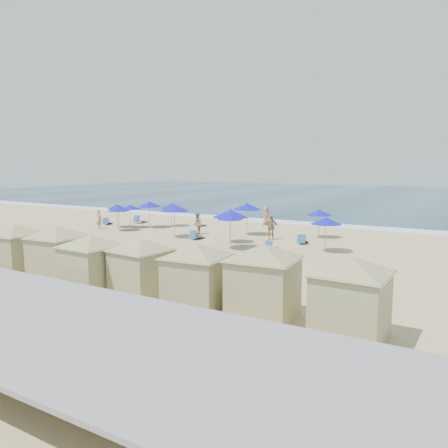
# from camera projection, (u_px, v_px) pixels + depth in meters

# --- Properties ---
(ground) EXTENTS (160.00, 160.00, 0.00)m
(ground) POSITION_uv_depth(u_px,v_px,m) (180.00, 249.00, 28.32)
(ground) COLOR tan
(ground) RESTS_ON ground
(ocean) EXTENTS (160.00, 80.00, 0.06)m
(ocean) POSITION_uv_depth(u_px,v_px,m) (369.00, 196.00, 75.25)
(ocean) COLOR #0D2B4A
(ocean) RESTS_ON ground
(surf_line) EXTENTS (160.00, 2.50, 0.08)m
(surf_line) POSITION_uv_depth(u_px,v_px,m) (277.00, 222.00, 41.55)
(surf_line) COLOR white
(surf_line) RESTS_ON ground
(trash_bin) EXTENTS (0.97, 0.97, 0.80)m
(trash_bin) POSITION_uv_depth(u_px,v_px,m) (211.00, 268.00, 21.27)
(trash_bin) COLOR black
(trash_bin) RESTS_ON ground
(cabana_0) EXTENTS (4.47, 4.47, 2.81)m
(cabana_0) POSITION_uv_depth(u_px,v_px,m) (16.00, 243.00, 21.27)
(cabana_0) COLOR tan
(cabana_0) RESTS_ON ground
(cabana_1) EXTENTS (4.52, 4.52, 2.84)m
(cabana_1) POSITION_uv_depth(u_px,v_px,m) (58.00, 247.00, 20.22)
(cabana_1) COLOR tan
(cabana_1) RESTS_ON ground
(cabana_2) EXTENTS (4.39, 4.39, 2.76)m
(cabana_2) POSITION_uv_depth(u_px,v_px,m) (91.00, 256.00, 18.27)
(cabana_2) COLOR tan
(cabana_2) RESTS_ON ground
(cabana_3) EXTENTS (4.29, 4.29, 2.71)m
(cabana_3) POSITION_uv_depth(u_px,v_px,m) (141.00, 260.00, 17.65)
(cabana_3) COLOR tan
(cabana_3) RESTS_ON ground
(cabana_4) EXTENTS (4.43, 4.43, 2.79)m
(cabana_4) POSITION_uv_depth(u_px,v_px,m) (197.00, 268.00, 16.11)
(cabana_4) COLOR tan
(cabana_4) RESTS_ON ground
(cabana_5) EXTENTS (4.67, 4.67, 2.94)m
(cabana_5) POSITION_uv_depth(u_px,v_px,m) (264.00, 272.00, 15.22)
(cabana_5) COLOR tan
(cabana_5) RESTS_ON ground
(cabana_6) EXTENTS (4.56, 4.56, 2.86)m
(cabana_6) POSITION_uv_depth(u_px,v_px,m) (351.00, 288.00, 13.40)
(cabana_6) COLOR tan
(cabana_6) RESTS_ON ground
(umbrella_0) EXTENTS (1.81, 1.81, 2.06)m
(umbrella_0) POSITION_uv_depth(u_px,v_px,m) (117.00, 207.00, 37.91)
(umbrella_0) COLOR #A5A8AD
(umbrella_0) RESTS_ON ground
(umbrella_1) EXTENTS (1.82, 1.82, 2.07)m
(umbrella_1) POSITION_uv_depth(u_px,v_px,m) (130.00, 207.00, 37.59)
(umbrella_1) COLOR #A5A8AD
(umbrella_1) RESTS_ON ground
(umbrella_2) EXTENTS (2.05, 2.05, 2.34)m
(umbrella_2) POSITION_uv_depth(u_px,v_px,m) (149.00, 204.00, 37.67)
(umbrella_2) COLOR #A5A8AD
(umbrella_2) RESTS_ON ground
(umbrella_3) EXTENTS (1.84, 1.84, 2.10)m
(umbrella_3) POSITION_uv_depth(u_px,v_px,m) (118.00, 209.00, 35.86)
(umbrella_3) COLOR #A5A8AD
(umbrella_3) RESTS_ON ground
(umbrella_4) EXTENTS (1.82, 1.82, 2.08)m
(umbrella_4) POSITION_uv_depth(u_px,v_px,m) (171.00, 206.00, 38.60)
(umbrella_4) COLOR #A5A8AD
(umbrella_4) RESTS_ON ground
(umbrella_5) EXTENTS (2.24, 2.24, 2.55)m
(umbrella_5) POSITION_uv_depth(u_px,v_px,m) (174.00, 208.00, 32.55)
(umbrella_5) COLOR #A5A8AD
(umbrella_5) RESTS_ON ground
(umbrella_6) EXTENTS (1.82, 1.82, 2.07)m
(umbrella_6) POSITION_uv_depth(u_px,v_px,m) (230.00, 217.00, 30.43)
(umbrella_6) COLOR #A5A8AD
(umbrella_6) RESTS_ON ground
(umbrella_7) EXTENTS (2.23, 2.23, 2.54)m
(umbrella_7) POSITION_uv_depth(u_px,v_px,m) (247.00, 207.00, 33.72)
(umbrella_7) COLOR #A5A8AD
(umbrella_7) RESTS_ON ground
(umbrella_8) EXTENTS (2.32, 2.32, 2.64)m
(umbrella_8) POSITION_uv_depth(u_px,v_px,m) (230.00, 214.00, 27.98)
(umbrella_8) COLOR #A5A8AD
(umbrella_8) RESTS_ON ground
(umbrella_9) EXTENTS (1.91, 1.91, 2.18)m
(umbrella_9) POSITION_uv_depth(u_px,v_px,m) (319.00, 212.00, 32.38)
(umbrella_9) COLOR #A5A8AD
(umbrella_9) RESTS_ON ground
(umbrella_10) EXTENTS (1.97, 1.97, 2.24)m
(umbrella_10) POSITION_uv_depth(u_px,v_px,m) (326.00, 221.00, 27.06)
(umbrella_10) COLOR #A5A8AD
(umbrella_10) RESTS_ON ground
(beach_chair_0) EXTENTS (1.00, 1.35, 0.68)m
(beach_chair_0) POSITION_uv_depth(u_px,v_px,m) (107.00, 222.00, 39.68)
(beach_chair_0) COLOR #245084
(beach_chair_0) RESTS_ON ground
(beach_chair_1) EXTENTS (0.74, 1.45, 0.77)m
(beach_chair_1) POSITION_uv_depth(u_px,v_px,m) (139.00, 220.00, 40.78)
(beach_chair_1) COLOR #245084
(beach_chair_1) RESTS_ON ground
(beach_chair_2) EXTENTS (0.69, 1.22, 0.63)m
(beach_chair_2) POSITION_uv_depth(u_px,v_px,m) (200.00, 224.00, 38.54)
(beach_chair_2) COLOR #245084
(beach_chair_2) RESTS_ON ground
(beach_chair_3) EXTENTS (0.69, 1.36, 0.72)m
(beach_chair_3) POSITION_uv_depth(u_px,v_px,m) (196.00, 236.00, 31.82)
(beach_chair_3) COLOR #245084
(beach_chair_3) RESTS_ON ground
(beach_chair_4) EXTENTS (0.54, 1.14, 0.62)m
(beach_chair_4) POSITION_uv_depth(u_px,v_px,m) (270.00, 246.00, 28.00)
(beach_chair_4) COLOR #245084
(beach_chair_4) RESTS_ON ground
(beach_chair_5) EXTENTS (0.74, 1.34, 0.70)m
(beach_chair_5) POSITION_uv_depth(u_px,v_px,m) (302.00, 240.00, 30.02)
(beach_chair_5) COLOR #245084
(beach_chair_5) RESTS_ON ground
(beachgoer_0) EXTENTS (0.62, 0.44, 1.60)m
(beachgoer_0) POSITION_uv_depth(u_px,v_px,m) (99.00, 219.00, 37.30)
(beachgoer_0) COLOR tan
(beachgoer_0) RESTS_ON ground
(beachgoer_1) EXTENTS (0.99, 1.05, 1.71)m
(beachgoer_1) POSITION_uv_depth(u_px,v_px,m) (197.00, 223.00, 34.13)
(beachgoer_1) COLOR tan
(beachgoer_1) RESTS_ON ground
(beachgoer_2) EXTENTS (1.18, 0.87, 1.86)m
(beachgoer_2) POSITION_uv_depth(u_px,v_px,m) (271.00, 227.00, 31.64)
(beachgoer_2) COLOR tan
(beachgoer_2) RESTS_ON ground
(beachgoer_3) EXTENTS (0.78, 0.96, 1.70)m
(beachgoer_3) POSITION_uv_depth(u_px,v_px,m) (266.00, 216.00, 39.27)
(beachgoer_3) COLOR tan
(beachgoer_3) RESTS_ON ground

